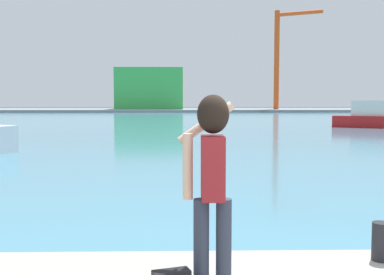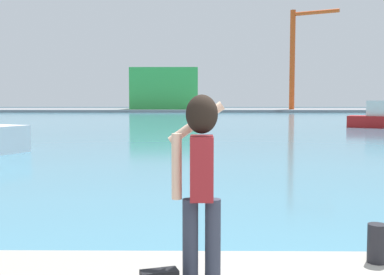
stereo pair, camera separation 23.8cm
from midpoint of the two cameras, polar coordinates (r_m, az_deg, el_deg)
The scene contains 8 objects.
ground_plane at distance 53.31m, azimuth -0.08°, elevation 2.12°, with size 220.00×220.00×0.00m, color #334751.
harbor_water at distance 55.31m, azimuth -0.12°, elevation 2.22°, with size 140.00×100.00×0.02m, color teal.
far_shore_dock at distance 95.28m, azimuth -0.60°, elevation 3.28°, with size 140.00×20.00×0.48m, color gray.
person_photographer at distance 4.21m, azimuth 0.72°, elevation -4.07°, with size 0.52×0.55×1.74m.
harbor_bollard at distance 5.49m, azimuth 20.49°, elevation -11.55°, with size 0.20×0.20×0.41m, color black.
boat_moored_2 at distance 40.38m, azimuth 21.02°, elevation 2.16°, with size 7.23×5.12×2.12m.
warehouse_left at distance 95.75m, azimuth -5.05°, elevation 5.78°, with size 12.87×12.06×7.90m, color green.
port_crane at distance 93.35m, azimuth 10.47°, elevation 10.01°, with size 8.20×4.71×18.61m.
Camera 1 is at (-1.22, -3.25, 2.14)m, focal length 44.71 mm.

